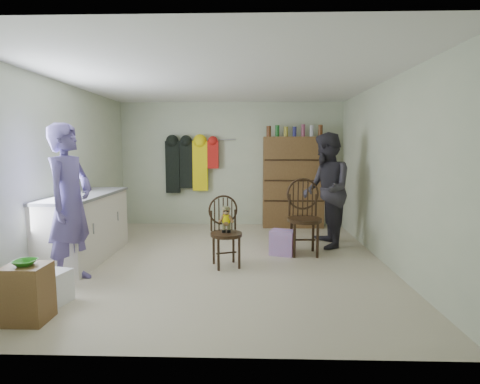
{
  "coord_description": "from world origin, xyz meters",
  "views": [
    {
      "loc": [
        0.41,
        -5.17,
        1.59
      ],
      "look_at": [
        0.25,
        0.2,
        0.95
      ],
      "focal_mm": 28.0,
      "sensor_mm": 36.0,
      "label": 1
    }
  ],
  "objects_px": {
    "counter": "(86,226)",
    "chair_front": "(225,226)",
    "dresser": "(293,182)",
    "chair_far": "(304,214)"
  },
  "relations": [
    {
      "from": "chair_front",
      "to": "chair_far",
      "type": "xyz_separation_m",
      "value": [
        1.13,
        0.62,
        0.07
      ]
    },
    {
      "from": "counter",
      "to": "chair_front",
      "type": "xyz_separation_m",
      "value": [
        2.02,
        -0.25,
        0.07
      ]
    },
    {
      "from": "counter",
      "to": "chair_far",
      "type": "bearing_deg",
      "value": 6.66
    },
    {
      "from": "chair_far",
      "to": "chair_front",
      "type": "bearing_deg",
      "value": -152.64
    },
    {
      "from": "counter",
      "to": "chair_front",
      "type": "bearing_deg",
      "value": -7.12
    },
    {
      "from": "chair_far",
      "to": "dresser",
      "type": "bearing_deg",
      "value": 87.23
    },
    {
      "from": "chair_front",
      "to": "chair_far",
      "type": "bearing_deg",
      "value": 10.62
    },
    {
      "from": "counter",
      "to": "chair_front",
      "type": "height_order",
      "value": "chair_front"
    },
    {
      "from": "dresser",
      "to": "counter",
      "type": "bearing_deg",
      "value": -144.31
    },
    {
      "from": "chair_front",
      "to": "dresser",
      "type": "relative_size",
      "value": 0.47
    }
  ]
}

